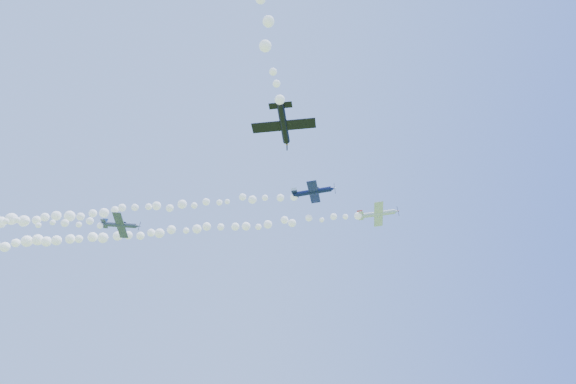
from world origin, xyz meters
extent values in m
cylinder|color=silver|center=(23.14, 2.55, 49.24)|extent=(6.31, 2.68, 1.31)
cone|color=silver|center=(26.38, 1.52, 49.48)|extent=(1.00, 1.03, 0.89)
cone|color=#9E2512|center=(26.83, 1.38, 49.51)|extent=(0.40, 0.38, 0.31)
cube|color=black|center=(26.71, 1.42, 49.50)|extent=(0.22, 0.22, 1.99)
cube|color=silver|center=(23.40, 2.46, 49.13)|extent=(3.84, 7.86, 0.34)
cube|color=silver|center=(20.45, 3.40, 49.10)|extent=(1.67, 2.86, 0.18)
cube|color=#9E2512|center=(20.34, 3.44, 49.66)|extent=(1.05, 0.43, 1.32)
sphere|color=black|center=(23.96, 2.29, 49.70)|extent=(0.99, 0.97, 0.81)
cylinder|color=#0E133E|center=(11.18, 1.43, 51.86)|extent=(6.45, 4.00, 1.48)
cone|color=#0E133E|center=(14.63, 0.26, 52.15)|extent=(1.18, 1.18, 0.97)
cone|color=silver|center=(15.11, 0.10, 52.19)|extent=(0.47, 0.44, 0.34)
cube|color=black|center=(14.98, 0.14, 52.18)|extent=(0.37, 0.43, 2.13)
cube|color=#0E133E|center=(11.46, 1.36, 51.75)|extent=(4.15, 8.37, 1.60)
cube|color=#0E133E|center=(8.31, 2.40, 51.68)|extent=(1.81, 3.06, 0.62)
cube|color=silver|center=(8.15, 2.35, 52.28)|extent=(1.21, 0.60, 1.43)
sphere|color=black|center=(12.03, 1.07, 52.35)|extent=(1.11, 1.12, 0.99)
cylinder|color=#383E51|center=(-21.63, 9.81, 46.77)|extent=(5.86, 0.86, 1.02)
cone|color=#383E51|center=(-18.49, 9.48, 46.66)|extent=(0.71, 0.79, 0.80)
cone|color=navy|center=(-18.05, 9.44, 46.65)|extent=(0.30, 0.28, 0.28)
cube|color=black|center=(-18.17, 9.45, 46.65)|extent=(0.14, 0.31, 1.85)
cube|color=#383E51|center=(-21.39, 9.77, 46.65)|extent=(2.17, 7.29, 0.88)
cube|color=#383E51|center=(-24.24, 10.08, 46.91)|extent=(1.08, 2.60, 0.35)
cube|color=navy|center=(-24.29, 10.14, 47.45)|extent=(0.98, 0.29, 1.20)
sphere|color=black|center=(-20.79, 9.76, 47.11)|extent=(0.80, 0.83, 0.79)
cylinder|color=black|center=(1.48, -27.78, 38.96)|extent=(2.26, 5.71, 0.98)
cone|color=black|center=(2.33, -24.83, 38.86)|extent=(0.91, 0.86, 0.78)
cone|color=orange|center=(2.44, -24.42, 38.84)|extent=(0.33, 0.35, 0.27)
cube|color=black|center=(2.41, -24.53, 38.85)|extent=(0.15, 0.15, 1.80)
cube|color=black|center=(1.54, -27.56, 38.83)|extent=(7.13, 3.30, 0.29)
cube|color=black|center=(0.77, -30.24, 39.09)|extent=(2.59, 1.45, 0.14)
cube|color=orange|center=(0.75, -30.29, 39.61)|extent=(0.34, 0.93, 1.17)
sphere|color=black|center=(1.70, -27.00, 39.29)|extent=(0.85, 0.87, 0.71)
camera|label=1|loc=(-4.31, -65.32, 2.00)|focal=30.00mm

